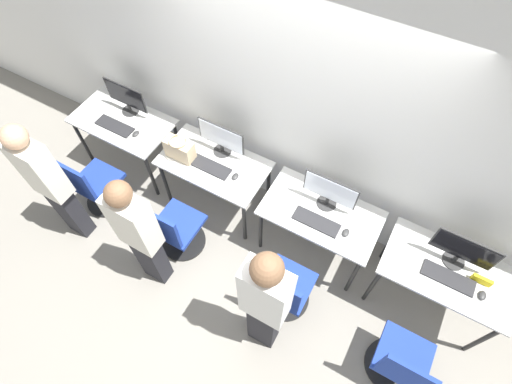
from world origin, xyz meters
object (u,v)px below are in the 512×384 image
(handbag, at_px, (180,149))
(keyboard_right, at_px, (316,222))
(keyboard_far_left, at_px, (115,126))
(monitor_left, at_px, (221,138))
(person_left, at_px, (139,233))
(office_chair_right, at_px, (285,291))
(office_chair_far_right, at_px, (400,364))
(keyboard_left, at_px, (210,167))
(monitor_far_right, at_px, (463,251))
(monitor_right, at_px, (330,192))
(mouse_left, at_px, (235,176))
(mouse_right, at_px, (346,233))
(person_far_left, at_px, (49,182))
(monitor_far_left, at_px, (126,97))
(office_chair_left, at_px, (176,230))
(office_chair_far_left, at_px, (96,187))
(person_right, at_px, (265,303))
(mouse_far_right, at_px, (482,295))
(keyboard_far_right, at_px, (448,278))

(handbag, bearing_deg, keyboard_right, -0.98)
(keyboard_far_left, distance_m, handbag, 0.87)
(monitor_left, distance_m, keyboard_right, 1.25)
(person_left, height_order, office_chair_right, person_left)
(office_chair_right, relative_size, office_chair_far_right, 1.00)
(keyboard_left, bearing_deg, monitor_far_right, 4.33)
(handbag, bearing_deg, person_left, -75.31)
(handbag, bearing_deg, monitor_right, 7.78)
(monitor_left, distance_m, mouse_left, 0.41)
(keyboard_right, relative_size, mouse_right, 4.87)
(person_far_left, height_order, handbag, person_far_left)
(office_chair_right, distance_m, monitor_far_right, 1.57)
(keyboard_left, relative_size, monitor_far_right, 0.86)
(monitor_far_left, bearing_deg, person_left, -47.30)
(handbag, bearing_deg, office_chair_far_right, -14.73)
(monitor_left, xyz_separation_m, office_chair_left, (-0.06, -0.86, -0.60))
(office_chair_far_left, bearing_deg, mouse_left, 23.50)
(monitor_right, relative_size, keyboard_right, 1.17)
(monitor_far_right, bearing_deg, keyboard_far_left, -176.41)
(office_chair_far_left, distance_m, mouse_right, 2.72)
(mouse_left, distance_m, person_right, 1.36)
(monitor_left, xyz_separation_m, office_chair_far_right, (2.33, -0.97, -0.60))
(person_left, bearing_deg, mouse_far_right, 19.24)
(office_chair_left, bearing_deg, monitor_left, 85.71)
(office_chair_left, bearing_deg, keyboard_right, 24.06)
(person_far_left, height_order, monitor_left, person_far_left)
(monitor_left, xyz_separation_m, handbag, (-0.33, -0.27, -0.08))
(monitor_right, height_order, office_chair_far_right, monitor_right)
(person_far_left, bearing_deg, mouse_far_right, 13.98)
(handbag, bearing_deg, office_chair_left, -65.61)
(monitor_left, bearing_deg, keyboard_left, -90.00)
(office_chair_left, bearing_deg, mouse_left, 60.97)
(keyboard_right, relative_size, office_chair_right, 0.51)
(office_chair_right, distance_m, handbag, 1.72)
(mouse_right, relative_size, monitor_far_right, 0.18)
(keyboard_left, xyz_separation_m, person_right, (1.17, -1.00, 0.20))
(keyboard_far_left, height_order, person_far_left, person_far_left)
(mouse_far_right, xyz_separation_m, office_chair_far_right, (-0.34, -0.71, -0.42))
(mouse_right, xyz_separation_m, office_chair_right, (-0.28, -0.61, -0.42))
(monitor_left, height_order, keyboard_left, monitor_left)
(office_chair_far_left, relative_size, office_chair_left, 1.00)
(monitor_far_left, relative_size, mouse_right, 5.69)
(keyboard_left, bearing_deg, keyboard_far_right, -0.03)
(monitor_far_left, height_order, person_right, person_right)
(monitor_left, distance_m, handbag, 0.43)
(monitor_right, distance_m, office_chair_right, 1.02)
(monitor_right, bearing_deg, mouse_right, -37.06)
(monitor_left, relative_size, handbag, 1.71)
(monitor_far_left, xyz_separation_m, mouse_left, (1.48, -0.21, -0.18))
(office_chair_left, xyz_separation_m, keyboard_far_right, (2.46, 0.61, 0.41))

